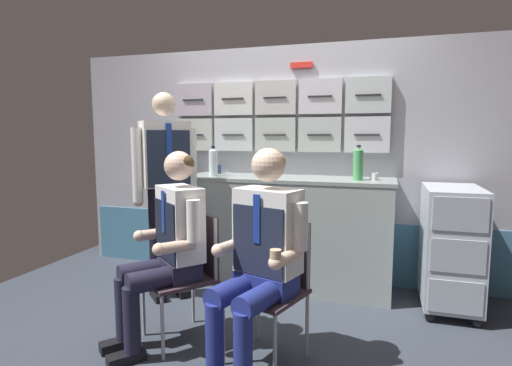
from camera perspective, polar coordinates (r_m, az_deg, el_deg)
The scene contains 14 objects.
ground at distance 2.87m, azimuth -3.12°, elevation -21.65°, with size 4.80×4.80×0.04m, color #303741.
galley_bulkhead at distance 3.85m, azimuth 3.78°, elevation 2.94°, with size 4.20×0.14×2.15m.
galley_counter at distance 3.65m, azimuth 4.37°, elevation -6.85°, with size 1.81×0.53×0.98m.
service_trolley at distance 3.48m, azimuth 25.52°, elevation -7.82°, with size 0.40×0.65×0.95m.
folding_chair_left at distance 2.78m, azimuth -8.93°, elevation -10.95°, with size 0.56×0.56×0.83m.
crew_member_left at distance 2.68m, azimuth -12.15°, elevation -7.82°, with size 0.63×0.66×1.24m.
folding_chair_right at distance 2.53m, azimuth 2.65°, elevation -12.65°, with size 0.50×0.50×0.83m.
crew_member_right at distance 2.35m, azimuth 0.58°, elevation -9.23°, with size 0.54×0.69×1.27m.
crew_member_standing at distance 3.41m, azimuth -12.47°, elevation 0.83°, with size 0.42×0.42×1.68m.
water_bottle_tall at distance 3.43m, azimuth 14.08°, elevation 2.65°, with size 0.08×0.08×0.29m.
sparkling_bottle_green at distance 3.67m, azimuth -5.99°, elevation 2.94°, with size 0.08×0.08×0.27m.
coffee_cup_spare at distance 3.47m, azimuth 16.16°, elevation 0.92°, with size 0.06×0.06×0.06m.
paper_cup_tan at distance 3.91m, azimuth -5.37°, elevation 1.98°, with size 0.07×0.07×0.08m.
snack_banana at distance 3.71m, azimuth 1.17°, elevation 1.37°, with size 0.17×0.10×0.04m.
Camera 1 is at (0.89, -2.37, 1.35)m, focal length 28.66 mm.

